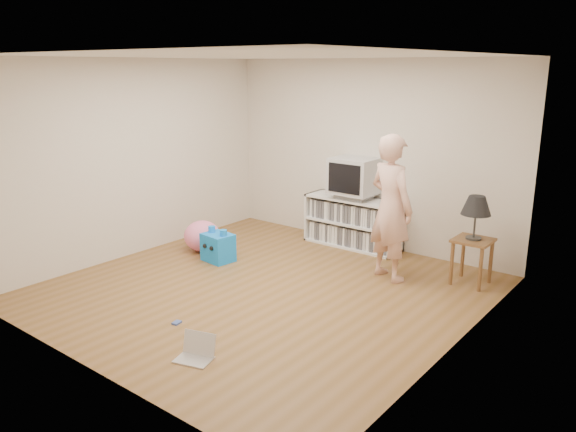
% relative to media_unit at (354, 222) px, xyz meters
% --- Properties ---
extents(ground, '(4.50, 4.50, 0.00)m').
position_rel_media_unit_xyz_m(ground, '(0.07, -2.04, -0.35)').
color(ground, brown).
rests_on(ground, ground).
extents(walls, '(4.52, 4.52, 2.60)m').
position_rel_media_unit_xyz_m(walls, '(0.07, -2.04, 0.95)').
color(walls, beige).
rests_on(walls, ground).
extents(ceiling, '(4.50, 4.50, 0.01)m').
position_rel_media_unit_xyz_m(ceiling, '(0.07, -2.04, 2.25)').
color(ceiling, white).
rests_on(ceiling, walls).
extents(media_unit, '(1.40, 0.45, 0.70)m').
position_rel_media_unit_xyz_m(media_unit, '(0.00, 0.00, 0.00)').
color(media_unit, white).
rests_on(media_unit, ground).
extents(dvd_deck, '(0.45, 0.35, 0.07)m').
position_rel_media_unit_xyz_m(dvd_deck, '(0.00, -0.02, 0.39)').
color(dvd_deck, gray).
rests_on(dvd_deck, media_unit).
extents(crt_tv, '(0.60, 0.53, 0.50)m').
position_rel_media_unit_xyz_m(crt_tv, '(0.00, -0.02, 0.67)').
color(crt_tv, '#B6B6BB').
rests_on(crt_tv, dvd_deck).
extents(side_table, '(0.42, 0.42, 0.55)m').
position_rel_media_unit_xyz_m(side_table, '(1.86, -0.39, 0.07)').
color(side_table, brown).
rests_on(side_table, ground).
extents(table_lamp, '(0.34, 0.34, 0.52)m').
position_rel_media_unit_xyz_m(table_lamp, '(1.86, -0.39, 0.59)').
color(table_lamp, '#333333').
rests_on(table_lamp, side_table).
extents(person, '(0.74, 0.60, 1.75)m').
position_rel_media_unit_xyz_m(person, '(1.00, -0.82, 0.53)').
color(person, beige).
rests_on(person, ground).
extents(laptop, '(0.37, 0.33, 0.22)m').
position_rel_media_unit_xyz_m(laptop, '(0.62, -3.60, -0.29)').
color(laptop, silver).
rests_on(laptop, ground).
extents(playing_cards, '(0.08, 0.10, 0.02)m').
position_rel_media_unit_xyz_m(playing_cards, '(-0.04, -3.25, -0.34)').
color(playing_cards, '#4058AC').
rests_on(playing_cards, ground).
extents(plush_blue, '(0.42, 0.37, 0.45)m').
position_rel_media_unit_xyz_m(plush_blue, '(-1.05, -1.66, -0.16)').
color(plush_blue, '#0C7BF3').
rests_on(plush_blue, ground).
extents(plush_pink, '(0.63, 0.63, 0.43)m').
position_rel_media_unit_xyz_m(plush_pink, '(-1.53, -1.49, -0.14)').
color(plush_pink, pink).
rests_on(plush_pink, ground).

